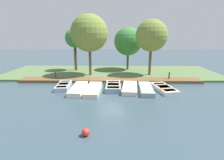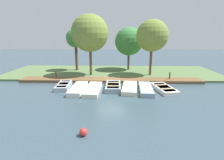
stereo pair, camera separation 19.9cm
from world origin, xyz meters
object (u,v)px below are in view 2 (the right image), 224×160
object	(u,v)px
rowboat_0	(64,86)
rowboat_3	(113,86)
rowboat_2	(93,89)
rowboat_4	(130,88)
rowboat_5	(146,89)
rowboat_6	(164,88)
buoy	(83,132)
park_tree_center	(129,41)
rowboat_1	(78,89)
park_tree_left	(90,33)
mooring_post_far	(170,77)
park_tree_far_left	(76,39)
park_tree_right	(152,36)
mooring_post_near	(56,76)

from	to	relation	value
rowboat_0	rowboat_3	size ratio (longest dim) A/B	1.00
rowboat_0	rowboat_2	world-z (taller)	rowboat_0
rowboat_0	rowboat_3	world-z (taller)	rowboat_3
rowboat_0	rowboat_4	bearing A→B (deg)	80.98
rowboat_5	rowboat_6	xyz separation A→B (m)	(-0.20, 1.49, -0.02)
rowboat_0	rowboat_3	bearing A→B (deg)	83.16
rowboat_3	rowboat_6	bearing A→B (deg)	85.59
buoy	park_tree_center	distance (m)	15.22
rowboat_1	park_tree_left	size ratio (longest dim) A/B	0.52
rowboat_5	park_tree_center	size ratio (longest dim) A/B	0.65
mooring_post_far	park_tree_center	world-z (taller)	park_tree_center
rowboat_4	rowboat_6	bearing A→B (deg)	95.06
park_tree_far_left	rowboat_2	bearing A→B (deg)	21.47
rowboat_6	park_tree_left	distance (m)	9.20
park_tree_right	rowboat_4	bearing A→B (deg)	-27.57
rowboat_1	rowboat_3	world-z (taller)	rowboat_3
rowboat_5	buoy	size ratio (longest dim) A/B	9.49
rowboat_6	mooring_post_far	bearing A→B (deg)	145.49
rowboat_3	mooring_post_near	xyz separation A→B (m)	(-2.44, -5.63, 0.27)
rowboat_0	park_tree_right	size ratio (longest dim) A/B	0.45
rowboat_0	rowboat_2	bearing A→B (deg)	67.47
mooring_post_far	rowboat_6	bearing A→B (deg)	-23.91
rowboat_6	park_tree_left	world-z (taller)	park_tree_left
mooring_post_far	park_tree_far_left	bearing A→B (deg)	-114.71
park_tree_right	rowboat_3	bearing A→B (deg)	-40.47
park_tree_left	buoy	bearing A→B (deg)	6.63
rowboat_6	park_tree_far_left	size ratio (longest dim) A/B	0.61
park_tree_far_left	park_tree_left	bearing A→B (deg)	38.64
rowboat_3	rowboat_0	bearing A→B (deg)	-92.12
park_tree_left	park_tree_right	xyz separation A→B (m)	(-0.16, 6.35, -0.25)
rowboat_4	buoy	bearing A→B (deg)	-14.19
rowboat_0	rowboat_3	xyz separation A→B (m)	(0.16, 4.21, 0.01)
rowboat_3	buoy	xyz separation A→B (m)	(7.05, -1.16, -0.02)
rowboat_2	buoy	bearing A→B (deg)	5.01
rowboat_3	rowboat_5	xyz separation A→B (m)	(0.52, 2.63, -0.02)
rowboat_3	buoy	size ratio (longest dim) A/B	7.39
mooring_post_far	park_tree_left	xyz separation A→B (m)	(-1.93, -7.83, 4.06)
buoy	park_tree_center	bearing A→B (deg)	168.84
mooring_post_near	rowboat_3	bearing A→B (deg)	66.58
rowboat_2	park_tree_right	bearing A→B (deg)	135.04
rowboat_2	park_tree_left	xyz separation A→B (m)	(-5.05, -0.91, 4.36)
rowboat_0	park_tree_right	xyz separation A→B (m)	(-4.37, 8.07, 4.09)
rowboat_1	rowboat_5	xyz separation A→B (m)	(-0.13, 5.43, -0.01)
rowboat_0	rowboat_5	size ratio (longest dim) A/B	0.78
park_tree_left	park_tree_far_left	bearing A→B (deg)	-141.36
rowboat_2	rowboat_6	bearing A→B (deg)	94.97
rowboat_4	buoy	world-z (taller)	buoy
rowboat_0	mooring_post_near	bearing A→B (deg)	-152.84
rowboat_0	rowboat_1	world-z (taller)	rowboat_0
rowboat_0	mooring_post_near	distance (m)	2.70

